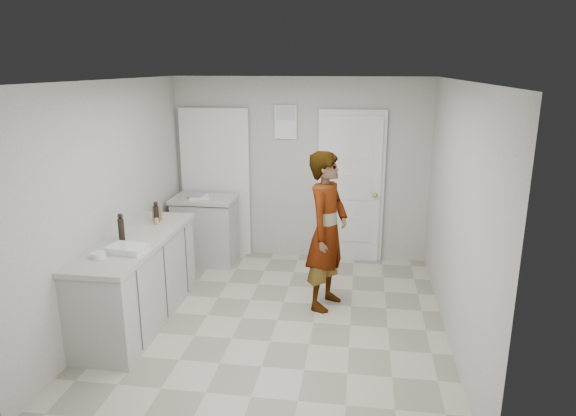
% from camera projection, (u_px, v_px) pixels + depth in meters
% --- Properties ---
extents(ground, '(4.00, 4.00, 0.00)m').
position_uv_depth(ground, '(277.00, 320.00, 5.50)').
color(ground, gray).
rests_on(ground, ground).
extents(room_shell, '(4.00, 4.00, 4.00)m').
position_uv_depth(room_shell, '(287.00, 186.00, 7.11)').
color(room_shell, '#A19F98').
rests_on(room_shell, ground).
extents(main_counter, '(0.64, 1.96, 0.93)m').
position_uv_depth(main_counter, '(138.00, 283.00, 5.39)').
color(main_counter, '#BBBBB6').
rests_on(main_counter, ground).
extents(side_counter, '(0.84, 0.61, 0.93)m').
position_uv_depth(side_counter, '(206.00, 232.00, 7.03)').
color(side_counter, '#BBBBB6').
rests_on(side_counter, ground).
extents(person, '(0.62, 0.75, 1.77)m').
position_uv_depth(person, '(327.00, 231.00, 5.62)').
color(person, silver).
rests_on(person, ground).
extents(cake_mix_box, '(0.11, 0.06, 0.17)m').
position_uv_depth(cake_mix_box, '(157.00, 212.00, 5.88)').
color(cake_mix_box, olive).
rests_on(cake_mix_box, main_counter).
extents(spice_jar, '(0.05, 0.05, 0.07)m').
position_uv_depth(spice_jar, '(157.00, 222.00, 5.70)').
color(spice_jar, tan).
rests_on(spice_jar, main_counter).
extents(oil_cruet_a, '(0.06, 0.06, 0.24)m').
position_uv_depth(oil_cruet_a, '(156.00, 212.00, 5.77)').
color(oil_cruet_a, black).
rests_on(oil_cruet_a, main_counter).
extents(oil_cruet_b, '(0.06, 0.06, 0.28)m').
position_uv_depth(oil_cruet_b, '(121.00, 227.00, 5.17)').
color(oil_cruet_b, black).
rests_on(oil_cruet_b, main_counter).
extents(baking_dish, '(0.38, 0.29, 0.06)m').
position_uv_depth(baking_dish, '(127.00, 249.00, 4.87)').
color(baking_dish, silver).
rests_on(baking_dish, main_counter).
extents(egg_bowl, '(0.13, 0.13, 0.05)m').
position_uv_depth(egg_bowl, '(98.00, 255.00, 4.72)').
color(egg_bowl, silver).
rests_on(egg_bowl, main_counter).
extents(papers, '(0.34, 0.39, 0.01)m').
position_uv_depth(papers, '(199.00, 197.00, 6.91)').
color(papers, white).
rests_on(papers, side_counter).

